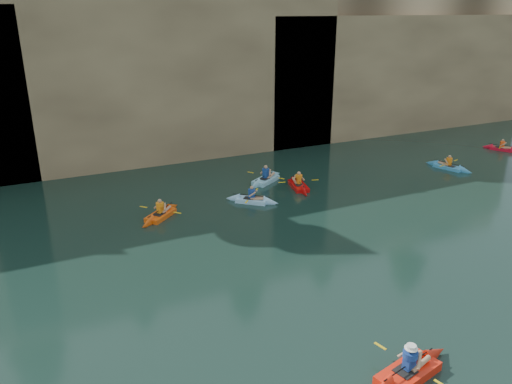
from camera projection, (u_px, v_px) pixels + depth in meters
name	position (u px, v px, depth m)	size (l,w,h in m)	color
ground	(336.00, 354.00, 15.21)	(160.00, 160.00, 0.00)	black
cliff	(120.00, 63.00, 38.53)	(70.00, 16.00, 12.00)	tan
cliff_slab_center	(173.00, 76.00, 33.18)	(24.00, 2.40, 11.40)	#99825D
cliff_slab_east	(406.00, 73.00, 41.56)	(26.00, 2.40, 9.84)	#99825D
sea_cave_center	(88.00, 148.00, 31.61)	(3.50, 1.00, 3.20)	black
sea_cave_east	(283.00, 118.00, 37.07)	(5.00, 1.00, 4.50)	black
main_kayaker	(408.00, 372.00, 14.21)	(3.73, 2.42, 1.36)	red
kayaker_orange	(161.00, 215.00, 25.16)	(2.90, 2.69, 1.23)	#EE520F
kayaker_ltblue_near	(252.00, 200.00, 27.11)	(2.72, 2.51, 1.18)	#97D0FC
kayaker_red_far	(299.00, 185.00, 29.32)	(2.40, 3.46, 1.24)	red
kayaker_ltblue_mid	(266.00, 180.00, 30.28)	(3.36, 2.54, 1.33)	#87C8E2
kayaker_blue_east	(448.00, 167.00, 32.82)	(2.21, 3.31, 1.15)	#3E97D4
kayaker_extra_east	(502.00, 149.00, 37.14)	(1.89, 2.73, 1.05)	red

